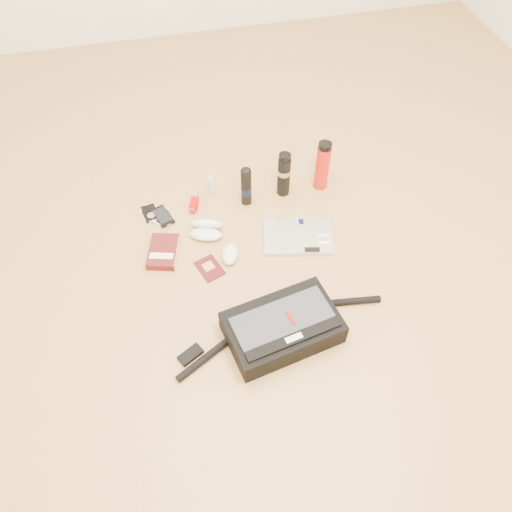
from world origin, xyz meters
The scene contains 14 objects.
ground centered at (0.00, 0.00, 0.00)m, with size 4.00×4.00×0.00m, color #B2854A.
messenger_bag centered at (0.05, -0.31, 0.05)m, with size 0.83×0.32×0.12m.
laptop centered at (0.25, 0.13, 0.01)m, with size 0.34×0.27×0.03m.
book centered at (-0.33, 0.18, 0.02)m, with size 0.16×0.20×0.03m.
passport centered at (-0.15, 0.06, 0.00)m, with size 0.12×0.14×0.01m.
mouse centered at (-0.06, 0.10, 0.02)m, with size 0.10×0.13×0.04m.
sunglasses_case centered at (-0.13, 0.25, 0.03)m, with size 0.17×0.16×0.08m.
ipod centered at (-0.36, 0.43, 0.01)m, with size 0.10×0.11×0.01m.
phone centered at (-0.31, 0.39, 0.01)m, with size 0.13×0.14×0.01m.
inhaler centered at (-0.16, 0.43, 0.02)m, with size 0.06×0.12×0.03m.
spray_bottle centered at (-0.07, 0.49, 0.05)m, with size 0.03×0.03×0.11m.
aerosol_can centered at (0.08, 0.40, 0.10)m, with size 0.06×0.06×0.21m.
thermos_black centered at (0.26, 0.42, 0.11)m, with size 0.07×0.07×0.23m.
thermos_red centered at (0.44, 0.42, 0.12)m, with size 0.08×0.08×0.25m.
Camera 1 is at (-0.26, -1.20, 1.66)m, focal length 35.00 mm.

